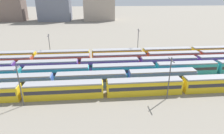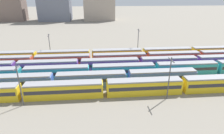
{
  "view_description": "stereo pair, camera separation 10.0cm",
  "coord_description": "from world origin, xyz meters",
  "px_view_note": "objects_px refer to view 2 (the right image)",
  "views": [
    {
      "loc": [
        27.42,
        -39.87,
        22.95
      ],
      "look_at": [
        32.25,
        13.0,
        2.04
      ],
      "focal_mm": 30.5,
      "sensor_mm": 36.0,
      "label": 1
    },
    {
      "loc": [
        27.52,
        -39.88,
        22.95
      ],
      "look_at": [
        32.25,
        13.0,
        2.04
      ],
      "focal_mm": 30.5,
      "sensor_mm": 36.0,
      "label": 2
    }
  ],
  "objects_px": {
    "train_track_4": "(147,58)",
    "catenary_pole_1": "(138,41)",
    "train_track_5": "(117,54)",
    "catenary_pole_2": "(169,77)",
    "train_track_3": "(110,64)",
    "catenary_pole_3": "(50,45)",
    "train_track_2": "(123,70)",
    "train_track_0": "(144,86)",
    "train_track_1": "(54,81)",
    "catenary_pole_0": "(19,84)"
  },
  "relations": [
    {
      "from": "train_track_0",
      "to": "train_track_3",
      "type": "bearing_deg",
      "value": 114.18
    },
    {
      "from": "catenary_pole_2",
      "to": "train_track_3",
      "type": "bearing_deg",
      "value": 122.54
    },
    {
      "from": "train_track_0",
      "to": "train_track_2",
      "type": "xyz_separation_m",
      "value": [
        -3.5,
        10.4,
        0.0
      ]
    },
    {
      "from": "train_track_4",
      "to": "catenary_pole_1",
      "type": "distance_m",
      "value": 9.35
    },
    {
      "from": "train_track_3",
      "to": "catenary_pole_3",
      "type": "bearing_deg",
      "value": 146.91
    },
    {
      "from": "train_track_2",
      "to": "catenary_pole_0",
      "type": "height_order",
      "value": "catenary_pole_0"
    },
    {
      "from": "train_track_4",
      "to": "catenary_pole_1",
      "type": "bearing_deg",
      "value": 99.34
    },
    {
      "from": "train_track_1",
      "to": "catenary_pole_3",
      "type": "bearing_deg",
      "value": 103.67
    },
    {
      "from": "train_track_1",
      "to": "train_track_3",
      "type": "height_order",
      "value": "same"
    },
    {
      "from": "catenary_pole_3",
      "to": "train_track_3",
      "type": "bearing_deg",
      "value": -33.09
    },
    {
      "from": "train_track_5",
      "to": "catenary_pole_0",
      "type": "bearing_deg",
      "value": -129.44
    },
    {
      "from": "train_track_1",
      "to": "train_track_0",
      "type": "bearing_deg",
      "value": -13.22
    },
    {
      "from": "train_track_2",
      "to": "train_track_5",
      "type": "relative_size",
      "value": 1.0
    },
    {
      "from": "train_track_4",
      "to": "catenary_pole_3",
      "type": "relative_size",
      "value": 12.35
    },
    {
      "from": "train_track_4",
      "to": "catenary_pole_2",
      "type": "height_order",
      "value": "catenary_pole_2"
    },
    {
      "from": "train_track_1",
      "to": "train_track_2",
      "type": "bearing_deg",
      "value": 15.59
    },
    {
      "from": "catenary_pole_1",
      "to": "catenary_pole_3",
      "type": "bearing_deg",
      "value": 179.85
    },
    {
      "from": "train_track_3",
      "to": "train_track_5",
      "type": "xyz_separation_m",
      "value": [
        3.34,
        10.4,
        0.0
      ]
    },
    {
      "from": "catenary_pole_2",
      "to": "catenary_pole_3",
      "type": "xyz_separation_m",
      "value": [
        -32.74,
        32.11,
        -0.49
      ]
    },
    {
      "from": "train_track_5",
      "to": "catenary_pole_3",
      "type": "xyz_separation_m",
      "value": [
        -24.32,
        3.27,
        3.18
      ]
    },
    {
      "from": "train_track_3",
      "to": "catenary_pole_2",
      "type": "bearing_deg",
      "value": -57.46
    },
    {
      "from": "train_track_5",
      "to": "catenary_pole_3",
      "type": "height_order",
      "value": "catenary_pole_3"
    },
    {
      "from": "train_track_0",
      "to": "catenary_pole_1",
      "type": "xyz_separation_m",
      "value": [
        4.74,
        29.19,
        3.89
      ]
    },
    {
      "from": "train_track_0",
      "to": "catenary_pole_1",
      "type": "height_order",
      "value": "catenary_pole_1"
    },
    {
      "from": "train_track_1",
      "to": "train_track_2",
      "type": "distance_m",
      "value": 19.34
    },
    {
      "from": "train_track_3",
      "to": "catenary_pole_3",
      "type": "xyz_separation_m",
      "value": [
        -20.98,
        13.67,
        3.18
      ]
    },
    {
      "from": "train_track_2",
      "to": "catenary_pole_1",
      "type": "relative_size",
      "value": 8.93
    },
    {
      "from": "train_track_5",
      "to": "catenary_pole_1",
      "type": "distance_m",
      "value": 9.79
    },
    {
      "from": "train_track_2",
      "to": "catenary_pole_1",
      "type": "distance_m",
      "value": 20.88
    },
    {
      "from": "train_track_1",
      "to": "train_track_5",
      "type": "distance_m",
      "value": 27.81
    },
    {
      "from": "train_track_2",
      "to": "catenary_pole_2",
      "type": "bearing_deg",
      "value": -58.04
    },
    {
      "from": "train_track_5",
      "to": "catenary_pole_1",
      "type": "bearing_deg",
      "value": 20.76
    },
    {
      "from": "train_track_0",
      "to": "train_track_5",
      "type": "distance_m",
      "value": 26.26
    },
    {
      "from": "train_track_5",
      "to": "catenary_pole_3",
      "type": "distance_m",
      "value": 24.75
    },
    {
      "from": "train_track_2",
      "to": "catenary_pole_1",
      "type": "bearing_deg",
      "value": 66.32
    },
    {
      "from": "train_track_1",
      "to": "train_track_2",
      "type": "xyz_separation_m",
      "value": [
        18.63,
        5.2,
        0.0
      ]
    },
    {
      "from": "catenary_pole_3",
      "to": "catenary_pole_0",
      "type": "bearing_deg",
      "value": -88.88
    },
    {
      "from": "train_track_4",
      "to": "train_track_5",
      "type": "bearing_deg",
      "value": 152.01
    },
    {
      "from": "catenary_pole_0",
      "to": "catenary_pole_1",
      "type": "bearing_deg",
      "value": 44.9
    },
    {
      "from": "train_track_5",
      "to": "catenary_pole_3",
      "type": "relative_size",
      "value": 10.28
    },
    {
      "from": "train_track_5",
      "to": "catenary_pole_2",
      "type": "bearing_deg",
      "value": -73.72
    },
    {
      "from": "train_track_0",
      "to": "train_track_3",
      "type": "height_order",
      "value": "same"
    },
    {
      "from": "train_track_3",
      "to": "catenary_pole_0",
      "type": "relative_size",
      "value": 10.01
    },
    {
      "from": "catenary_pole_1",
      "to": "catenary_pole_0",
      "type": "bearing_deg",
      "value": -135.1
    },
    {
      "from": "train_track_3",
      "to": "catenary_pole_1",
      "type": "relative_size",
      "value": 8.93
    },
    {
      "from": "catenary_pole_3",
      "to": "train_track_5",
      "type": "bearing_deg",
      "value": -7.66
    },
    {
      "from": "train_track_4",
      "to": "catenary_pole_2",
      "type": "relative_size",
      "value": 11.18
    },
    {
      "from": "train_track_3",
      "to": "train_track_5",
      "type": "distance_m",
      "value": 10.92
    },
    {
      "from": "train_track_5",
      "to": "catenary_pole_2",
      "type": "xyz_separation_m",
      "value": [
        8.42,
        -28.84,
        3.68
      ]
    },
    {
      "from": "train_track_0",
      "to": "train_track_5",
      "type": "relative_size",
      "value": 1.0
    }
  ]
}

